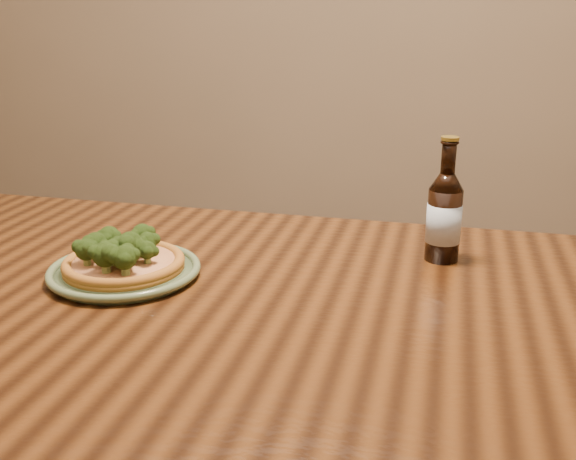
% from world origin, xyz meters
% --- Properties ---
extents(table, '(1.60, 0.90, 0.75)m').
position_xyz_m(table, '(0.00, 0.10, 0.66)').
color(table, '#45250E').
rests_on(table, ground).
extents(plate, '(0.26, 0.26, 0.02)m').
position_xyz_m(plate, '(-0.05, 0.14, 0.76)').
color(plate, '#5B6F4C').
rests_on(plate, table).
extents(pizza, '(0.21, 0.21, 0.07)m').
position_xyz_m(pizza, '(-0.05, 0.13, 0.78)').
color(pizza, '#A36824').
rests_on(pizza, plate).
extents(beer_bottle, '(0.06, 0.06, 0.23)m').
position_xyz_m(beer_bottle, '(0.48, 0.35, 0.83)').
color(beer_bottle, black).
rests_on(beer_bottle, table).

